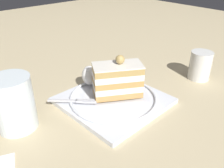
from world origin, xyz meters
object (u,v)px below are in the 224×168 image
at_px(dessert_plate, 112,98).
at_px(fork, 74,101).
at_px(drink_glass_far, 200,67).
at_px(whipped_cream_dollop, 90,75).
at_px(drink_glass_near, 14,106).
at_px(cake_slice, 118,80).

height_order(dessert_plate, fork, fork).
bearing_deg(fork, drink_glass_far, 72.31).
relative_size(whipped_cream_dollop, fork, 0.58).
relative_size(drink_glass_near, drink_glass_far, 1.42).
bearing_deg(fork, drink_glass_near, -100.56).
height_order(dessert_plate, cake_slice, cake_slice).
xyz_separation_m(cake_slice, drink_glass_far, (0.07, 0.25, -0.02)).
relative_size(dessert_plate, cake_slice, 1.81).
distance_m(cake_slice, drink_glass_far, 0.26).
bearing_deg(fork, cake_slice, 66.35).
relative_size(dessert_plate, drink_glass_far, 2.87).
bearing_deg(drink_glass_near, dessert_plate, 73.66).
xyz_separation_m(fork, drink_glass_near, (-0.02, -0.12, 0.03)).
relative_size(whipped_cream_dollop, drink_glass_far, 0.63).
relative_size(fork, drink_glass_far, 1.09).
relative_size(cake_slice, whipped_cream_dollop, 2.52).
xyz_separation_m(whipped_cream_dollop, drink_glass_near, (0.02, -0.20, 0.01)).
height_order(fork, drink_glass_far, drink_glass_far).
xyz_separation_m(dessert_plate, cake_slice, (0.00, 0.01, 0.05)).
distance_m(dessert_plate, cake_slice, 0.05).
bearing_deg(cake_slice, drink_glass_near, -106.58).
bearing_deg(cake_slice, drink_glass_far, 74.71).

